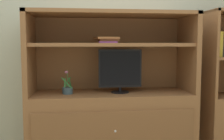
{
  "coord_description": "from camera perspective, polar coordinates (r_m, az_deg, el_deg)",
  "views": [
    {
      "loc": [
        -0.35,
        -2.51,
        1.19
      ],
      "look_at": [
        0.0,
        0.35,
        0.92
      ],
      "focal_mm": 43.5,
      "sensor_mm": 36.0,
      "label": 1
    }
  ],
  "objects": [
    {
      "name": "magazine_stack",
      "position": [
        2.92,
        -1.0,
        6.34
      ],
      "size": [
        0.26,
        0.34,
        0.06
      ],
      "color": "purple",
      "rests_on": "media_console"
    },
    {
      "name": "upright_book_row",
      "position": [
        3.32,
        22.12,
        4.75
      ],
      "size": [
        0.24,
        0.16,
        0.28
      ],
      "color": "silver",
      "rests_on": "bookshelf_tall"
    },
    {
      "name": "tv_monitor",
      "position": [
        2.93,
        1.72,
        -0.08
      ],
      "size": [
        0.47,
        0.19,
        0.47
      ],
      "color": "black",
      "rests_on": "media_console"
    },
    {
      "name": "potted_plant",
      "position": [
        2.91,
        -9.33,
        -4.07
      ],
      "size": [
        0.12,
        0.11,
        0.25
      ],
      "color": "#384C56",
      "rests_on": "media_console"
    },
    {
      "name": "media_console",
      "position": [
        3.02,
        -0.13,
        -8.03
      ],
      "size": [
        1.77,
        0.63,
        1.53
      ],
      "color": "brown",
      "rests_on": "ground_plane"
    },
    {
      "name": "painted_rear_wall",
      "position": [
        3.28,
        -0.85,
        9.08
      ],
      "size": [
        6.0,
        0.1,
        2.8
      ],
      "primitive_type": "cube",
      "color": "#ADB29E",
      "rests_on": "ground_plane"
    }
  ]
}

